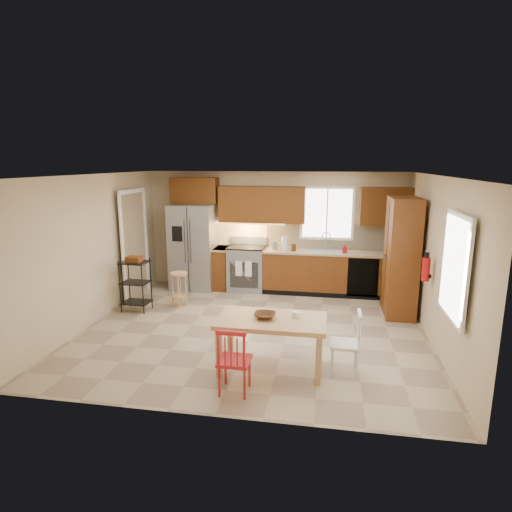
{
  "coord_description": "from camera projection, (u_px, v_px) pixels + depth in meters",
  "views": [
    {
      "loc": [
        1.16,
        -6.51,
        2.71
      ],
      "look_at": [
        -0.04,
        0.4,
        1.15
      ],
      "focal_mm": 30.0,
      "sensor_mm": 36.0,
      "label": 1
    }
  ],
  "objects": [
    {
      "name": "window_back",
      "position": [
        327.0,
        213.0,
        8.88
      ],
      "size": [
        1.12,
        0.04,
        1.12
      ],
      "primitive_type": "cube",
      "color": "white",
      "rests_on": "wall_back"
    },
    {
      "name": "range_stove",
      "position": [
        247.0,
        269.0,
        9.13
      ],
      "size": [
        0.76,
        0.63,
        0.92
      ],
      "primitive_type": "cube",
      "color": "gray",
      "rests_on": "floor"
    },
    {
      "name": "upper_over_fridge",
      "position": [
        195.0,
        190.0,
        9.1
      ],
      "size": [
        1.0,
        0.35,
        0.55
      ],
      "primitive_type": "cube",
      "color": "#562A0E",
      "rests_on": "wall_back"
    },
    {
      "name": "base_cabinet_narrow",
      "position": [
        222.0,
        268.0,
        9.24
      ],
      "size": [
        0.3,
        0.6,
        0.9
      ],
      "primitive_type": "cube",
      "color": "#633212",
      "rests_on": "floor"
    },
    {
      "name": "sink",
      "position": [
        326.0,
        253.0,
        8.78
      ],
      "size": [
        0.62,
        0.46,
        0.16
      ],
      "primitive_type": "cube",
      "color": "gray",
      "rests_on": "base_cabinet_run"
    },
    {
      "name": "wall_back",
      "position": [
        275.0,
        231.0,
        9.17
      ],
      "size": [
        5.5,
        0.02,
        2.5
      ],
      "primitive_type": "cube",
      "color": "#CCB793",
      "rests_on": "ground"
    },
    {
      "name": "wall_left",
      "position": [
        94.0,
        249.0,
        7.23
      ],
      "size": [
        0.02,
        5.0,
        2.5
      ],
      "primitive_type": "cube",
      "color": "#CCB793",
      "rests_on": "ground"
    },
    {
      "name": "canister_wood",
      "position": [
        294.0,
        248.0,
        8.79
      ],
      "size": [
        0.1,
        0.1,
        0.14
      ],
      "primitive_type": "cylinder",
      "color": "#4B2D14",
      "rests_on": "base_cabinet_run"
    },
    {
      "name": "refrigerator",
      "position": [
        194.0,
        247.0,
        9.17
      ],
      "size": [
        0.92,
        0.75,
        1.82
      ],
      "primitive_type": "cube",
      "color": "gray",
      "rests_on": "floor"
    },
    {
      "name": "undercab_glow",
      "position": [
        248.0,
        223.0,
        9.03
      ],
      "size": [
        1.6,
        0.3,
        0.01
      ],
      "primitive_type": "cube",
      "color": "#FFBF66",
      "rests_on": "wall_back"
    },
    {
      "name": "base_cabinet_run",
      "position": [
        334.0,
        273.0,
        8.84
      ],
      "size": [
        2.92,
        0.6,
        0.9
      ],
      "primitive_type": "cube",
      "color": "#633212",
      "rests_on": "floor"
    },
    {
      "name": "dishwasher",
      "position": [
        363.0,
        278.0,
        8.47
      ],
      "size": [
        0.6,
        0.02,
        0.78
      ],
      "primitive_type": "cube",
      "color": "black",
      "rests_on": "floor"
    },
    {
      "name": "window_right",
      "position": [
        455.0,
        267.0,
        5.17
      ],
      "size": [
        0.04,
        1.02,
        1.32
      ],
      "primitive_type": "cube",
      "color": "white",
      "rests_on": "wall_right"
    },
    {
      "name": "bar_stool",
      "position": [
        179.0,
        289.0,
        8.11
      ],
      "size": [
        0.35,
        0.35,
        0.66
      ],
      "primitive_type": null,
      "rotation": [
        0.0,
        0.0,
        0.11
      ],
      "color": "tan",
      "rests_on": "floor"
    },
    {
      "name": "upper_left_block",
      "position": [
        262.0,
        204.0,
        8.92
      ],
      "size": [
        1.8,
        0.35,
        0.75
      ],
      "primitive_type": "cube",
      "color": "#562A0E",
      "rests_on": "wall_back"
    },
    {
      "name": "dining_table",
      "position": [
        271.0,
        344.0,
        5.64
      ],
      "size": [
        1.42,
        0.8,
        0.69
      ],
      "primitive_type": null,
      "rotation": [
        0.0,
        0.0,
        -0.0
      ],
      "color": "tan",
      "rests_on": "floor"
    },
    {
      "name": "canister_steel",
      "position": [
        275.0,
        246.0,
        8.88
      ],
      "size": [
        0.11,
        0.11,
        0.18
      ],
      "primitive_type": "cylinder",
      "color": "gray",
      "rests_on": "base_cabinet_run"
    },
    {
      "name": "soap_bottle",
      "position": [
        345.0,
        248.0,
        8.6
      ],
      "size": [
        0.09,
        0.09,
        0.19
      ],
      "primitive_type": "imported",
      "color": "#AC0B0D",
      "rests_on": "base_cabinet_run"
    },
    {
      "name": "wall_right",
      "position": [
        437.0,
        262.0,
        6.31
      ],
      "size": [
        0.02,
        5.0,
        2.5
      ],
      "primitive_type": "cube",
      "color": "#CCB793",
      "rests_on": "ground"
    },
    {
      "name": "backsplash",
      "position": [
        335.0,
        236.0,
        8.96
      ],
      "size": [
        2.92,
        0.03,
        0.55
      ],
      "primitive_type": "cube",
      "color": "beige",
      "rests_on": "wall_back"
    },
    {
      "name": "paper_towel",
      "position": [
        284.0,
        244.0,
        8.84
      ],
      "size": [
        0.12,
        0.12,
        0.28
      ],
      "primitive_type": "cylinder",
      "color": "silver",
      "rests_on": "base_cabinet_run"
    },
    {
      "name": "doorway",
      "position": [
        134.0,
        246.0,
        8.51
      ],
      "size": [
        0.04,
        0.95,
        2.1
      ],
      "primitive_type": "cube",
      "color": "#8C7A59",
      "rests_on": "wall_left"
    },
    {
      "name": "chair_white",
      "position": [
        345.0,
        343.0,
        5.51
      ],
      "size": [
        0.39,
        0.39,
        0.83
      ],
      "primitive_type": null,
      "rotation": [
        0.0,
        0.0,
        1.57
      ],
      "color": "silver",
      "rests_on": "floor"
    },
    {
      "name": "table_jar",
      "position": [
        296.0,
        316.0,
        5.59
      ],
      "size": [
        0.09,
        0.09,
        0.11
      ],
      "primitive_type": "cylinder",
      "rotation": [
        0.0,
        0.0,
        -0.0
      ],
      "color": "silver",
      "rests_on": "dining_table"
    },
    {
      "name": "wall_front",
      "position": [
        211.0,
        307.0,
        4.36
      ],
      "size": [
        5.5,
        0.02,
        2.5
      ],
      "primitive_type": "cube",
      "color": "#CCB793",
      "rests_on": "ground"
    },
    {
      "name": "upper_right_block",
      "position": [
        386.0,
        207.0,
        8.5
      ],
      "size": [
        1.0,
        0.35,
        0.75
      ],
      "primitive_type": "cube",
      "color": "#562A0E",
      "rests_on": "wall_back"
    },
    {
      "name": "table_bowl",
      "position": [
        265.0,
        319.0,
        5.57
      ],
      "size": [
        0.29,
        0.29,
        0.07
      ],
      "primitive_type": "imported",
      "rotation": [
        0.0,
        0.0,
        -0.0
      ],
      "color": "#4B2D14",
      "rests_on": "dining_table"
    },
    {
      "name": "pantry",
      "position": [
        401.0,
        257.0,
        7.56
      ],
      "size": [
        0.5,
        0.95,
        2.1
      ],
      "primitive_type": "cube",
      "color": "#633212",
      "rests_on": "floor"
    },
    {
      "name": "utility_cart",
      "position": [
        136.0,
        285.0,
        7.83
      ],
      "size": [
        0.5,
        0.4,
        0.97
      ],
      "primitive_type": null,
      "rotation": [
        0.0,
        0.0,
        -0.04
      ],
      "color": "black",
      "rests_on": "floor"
    },
    {
      "name": "chair_red",
      "position": [
        235.0,
        359.0,
        5.05
      ],
      "size": [
        0.39,
        0.39,
        0.83
      ],
      "primitive_type": null,
      "rotation": [
        0.0,
        0.0,
        -0.0
      ],
      "color": "#AF1B1E",
      "rests_on": "floor"
    },
    {
      "name": "floor",
      "position": [
        254.0,
        329.0,
        7.04
      ],
      "size": [
        5.5,
        5.5,
        0.0
      ],
      "primitive_type": "plane",
      "color": "tan",
      "rests_on": "ground"
    },
    {
      "name": "fire_extinguisher",
      "position": [
        426.0,
        269.0,
        6.51
      ],
      "size": [
        0.12,
        0.12,
        0.36
      ],
      "primitive_type": "cylinder",
      "color": "#AC0B0D",
      "rests_on": "wall_right"
    },
    {
      "name": "ceiling",
      "position": [
        254.0,
        175.0,
        6.5
      ],
      "size": [
        5.5,
        5.0,
        0.02
      ],
      "primitive_type": "cube",
      "color": "silver",
      "rests_on": "ground"
    }
  ]
}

